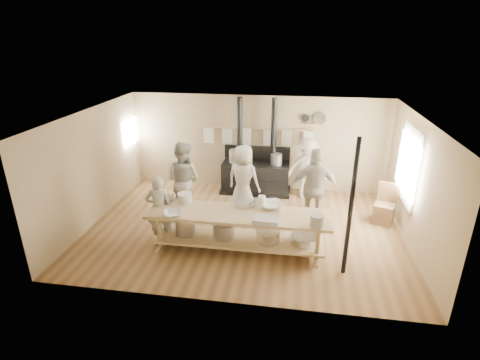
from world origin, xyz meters
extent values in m
plane|color=brown|center=(0.00, 0.00, 0.00)|extent=(7.00, 7.00, 0.00)
plane|color=tan|center=(0.00, 2.50, 1.30)|extent=(7.00, 0.00, 7.00)
plane|color=tan|center=(0.00, -2.50, 1.30)|extent=(7.00, 0.00, 7.00)
plane|color=tan|center=(-3.50, 0.00, 1.30)|extent=(0.00, 5.00, 5.00)
plane|color=tan|center=(3.50, 0.00, 1.30)|extent=(0.00, 5.00, 5.00)
plane|color=#BFB18E|center=(0.00, 0.00, 2.60)|extent=(7.00, 7.00, 0.00)
cube|color=beige|center=(3.47, 0.60, 1.50)|extent=(0.06, 1.35, 1.65)
plane|color=white|center=(3.43, 0.60, 1.50)|extent=(0.00, 1.50, 1.50)
cube|color=beige|center=(3.42, 0.60, 1.50)|extent=(0.02, 0.03, 1.50)
plane|color=white|center=(-3.45, 2.00, 1.60)|extent=(0.00, 0.90, 0.90)
cube|color=black|center=(0.00, 2.10, 0.42)|extent=(1.80, 0.70, 0.85)
cube|color=black|center=(0.00, 2.10, 0.05)|extent=(1.90, 0.75, 0.10)
cube|color=black|center=(0.00, 2.40, 1.05)|extent=(1.80, 0.12, 0.35)
cylinder|color=black|center=(-0.45, 2.15, 1.73)|extent=(0.15, 0.15, 1.75)
cylinder|color=black|center=(0.45, 2.15, 1.73)|extent=(0.15, 0.15, 1.75)
cylinder|color=#B2B2B7|center=(-0.55, 2.10, 1.02)|extent=(0.36, 0.36, 0.34)
cylinder|color=gray|center=(0.55, 2.05, 1.00)|extent=(0.30, 0.30, 0.30)
cylinder|color=tan|center=(0.00, 2.40, 1.72)|extent=(3.00, 0.04, 0.04)
cube|color=white|center=(-1.35, 2.40, 1.50)|extent=(0.28, 0.01, 0.46)
cube|color=white|center=(-0.81, 2.40, 1.50)|extent=(0.28, 0.01, 0.46)
cube|color=white|center=(-0.27, 2.40, 1.50)|extent=(0.28, 0.01, 0.46)
cube|color=white|center=(0.27, 2.40, 1.50)|extent=(0.28, 0.01, 0.46)
cube|color=white|center=(0.81, 2.40, 1.50)|extent=(0.28, 0.01, 0.46)
cube|color=white|center=(1.35, 2.40, 1.50)|extent=(0.28, 0.01, 0.46)
cube|color=tan|center=(1.40, 2.42, 1.90)|extent=(0.50, 0.14, 0.03)
cylinder|color=black|center=(1.25, 2.44, 2.05)|extent=(0.20, 0.04, 0.20)
cylinder|color=silver|center=(1.62, 2.44, 2.05)|extent=(0.32, 0.03, 0.32)
cube|color=tan|center=(0.00, -0.90, 0.82)|extent=(3.60, 0.90, 0.06)
cube|color=tan|center=(0.00, -0.90, 0.25)|extent=(3.40, 0.80, 0.04)
cube|color=tan|center=(0.00, -0.90, 0.20)|extent=(3.30, 0.06, 0.06)
cube|color=tan|center=(-1.55, -1.20, 0.42)|extent=(0.07, 0.07, 0.85)
cube|color=tan|center=(-1.55, -0.60, 0.42)|extent=(0.07, 0.07, 0.85)
cube|color=tan|center=(1.55, -1.20, 0.42)|extent=(0.07, 0.07, 0.85)
cube|color=tan|center=(1.55, -0.60, 0.42)|extent=(0.07, 0.07, 0.85)
cylinder|color=#B2B2B7|center=(-1.10, -0.90, 0.46)|extent=(0.40, 0.40, 0.38)
cylinder|color=gray|center=(-0.30, -0.90, 0.42)|extent=(0.44, 0.44, 0.30)
cylinder|color=silver|center=(0.60, -0.90, 0.38)|extent=(0.48, 0.48, 0.22)
cylinder|color=silver|center=(1.30, -0.90, 0.34)|extent=(0.52, 0.52, 0.14)
cylinder|color=black|center=(2.05, -1.35, 1.30)|extent=(0.08, 0.08, 2.60)
imported|color=#AAA697|center=(-1.68, -0.80, 0.75)|extent=(0.60, 0.45, 1.50)
imported|color=#AAA697|center=(-1.53, 0.45, 0.92)|extent=(1.05, 0.92, 1.85)
imported|color=#AAA697|center=(-0.16, 0.89, 0.85)|extent=(0.96, 0.78, 1.70)
imported|color=#AAA697|center=(1.51, 0.42, 0.92)|extent=(1.09, 0.49, 1.84)
imported|color=#AAA697|center=(1.35, 1.95, 0.82)|extent=(1.10, 0.68, 1.64)
cube|color=brown|center=(3.15, 0.79, 0.23)|extent=(0.56, 0.56, 0.47)
cube|color=brown|center=(3.22, 0.98, 0.67)|extent=(0.42, 0.19, 0.52)
imported|color=white|center=(-1.23, -1.23, 0.90)|extent=(0.49, 0.49, 0.09)
imported|color=silver|center=(-1.55, -0.57, 0.89)|extent=(0.40, 0.40, 0.09)
imported|color=white|center=(0.63, -0.57, 0.91)|extent=(0.60, 0.60, 0.11)
imported|color=silver|center=(0.16, -0.57, 0.90)|extent=(0.40, 0.40, 0.09)
cube|color=#B2B2B7|center=(0.57, -1.23, 0.90)|extent=(0.49, 0.34, 0.11)
cylinder|color=silver|center=(0.05, -0.57, 0.91)|extent=(0.48, 0.48, 0.12)
cylinder|color=gray|center=(1.49, -1.23, 0.97)|extent=(0.30, 0.30, 0.23)
cylinder|color=white|center=(-1.19, -0.57, 0.94)|extent=(0.39, 0.39, 0.19)
cylinder|color=white|center=(0.43, -0.57, 0.97)|extent=(0.17, 0.17, 0.24)
camera|label=1|loc=(1.05, -7.41, 4.20)|focal=28.00mm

